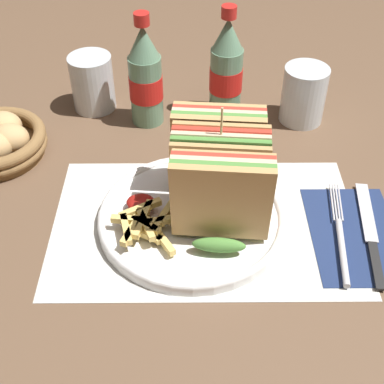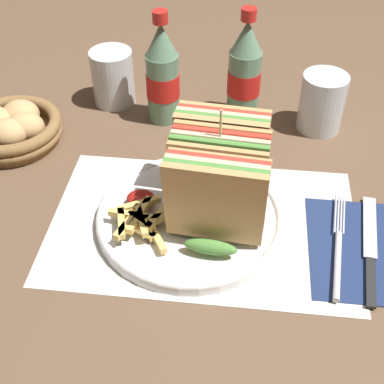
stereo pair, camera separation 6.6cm
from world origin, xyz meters
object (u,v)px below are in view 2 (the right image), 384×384
object	(u,v)px
club_sandwich	(219,175)
coke_bottle_far	(245,73)
fork	(338,254)
knife	(370,249)
glass_far	(113,77)
bread_basket	(12,128)
coke_bottle_near	(163,76)
plate_main	(190,217)
glass_near	(321,106)

from	to	relation	value
club_sandwich	coke_bottle_far	world-z (taller)	coke_bottle_far
fork	knife	bearing A→B (deg)	26.91
glass_far	coke_bottle_far	bearing A→B (deg)	-4.47
club_sandwich	bread_basket	bearing A→B (deg)	157.12
glass_far	knife	bearing A→B (deg)	-38.08
club_sandwich	coke_bottle_near	size ratio (longest dim) A/B	0.96
plate_main	glass_far	xyz separation A→B (m)	(-0.18, 0.30, 0.04)
plate_main	bread_basket	xyz separation A→B (m)	(-0.32, 0.16, 0.02)
club_sandwich	bread_basket	world-z (taller)	club_sandwich
fork	glass_near	world-z (taller)	glass_near
fork	glass_near	distance (m)	0.31
club_sandwich	coke_bottle_far	size ratio (longest dim) A/B	0.96
glass_near	fork	bearing A→B (deg)	-88.63
coke_bottle_near	plate_main	bearing A→B (deg)	-73.40
club_sandwich	glass_near	world-z (taller)	club_sandwich
glass_near	bread_basket	xyz separation A→B (m)	(-0.52, -0.10, -0.02)
coke_bottle_near	bread_basket	bearing A→B (deg)	-158.12
knife	glass_near	size ratio (longest dim) A/B	2.01
plate_main	bread_basket	size ratio (longest dim) A/B	1.60
coke_bottle_far	glass_near	world-z (taller)	coke_bottle_far
fork	coke_bottle_far	xyz separation A→B (m)	(-0.14, 0.33, 0.08)
plate_main	knife	distance (m)	0.25
plate_main	coke_bottle_near	xyz separation A→B (m)	(-0.08, 0.26, 0.08)
fork	glass_far	bearing A→B (deg)	144.28
plate_main	fork	bearing A→B (deg)	-12.66
fork	glass_far	distance (m)	0.52
glass_far	club_sandwich	bearing A→B (deg)	-53.78
coke_bottle_near	fork	bearing A→B (deg)	-47.39
glass_far	plate_main	bearing A→B (deg)	-59.74
plate_main	glass_near	world-z (taller)	glass_near
club_sandwich	bread_basket	distance (m)	0.39
coke_bottle_near	glass_near	bearing A→B (deg)	0.29
plate_main	coke_bottle_far	bearing A→B (deg)	77.92
coke_bottle_near	bread_basket	world-z (taller)	coke_bottle_near
fork	knife	size ratio (longest dim) A/B	0.96
club_sandwich	coke_bottle_far	xyz separation A→B (m)	(0.02, 0.27, 0.00)
fork	glass_near	size ratio (longest dim) A/B	1.94
knife	coke_bottle_near	distance (m)	0.44
plate_main	knife	bearing A→B (deg)	-6.75
fork	coke_bottle_far	size ratio (longest dim) A/B	0.98
plate_main	glass_near	bearing A→B (deg)	53.09
coke_bottle_near	knife	bearing A→B (deg)	-41.59
fork	knife	world-z (taller)	fork
knife	bread_basket	size ratio (longest dim) A/B	1.21
plate_main	glass_far	bearing A→B (deg)	120.26
club_sandwich	glass_far	xyz separation A→B (m)	(-0.21, 0.29, -0.03)
fork	glass_near	bearing A→B (deg)	98.22
knife	coke_bottle_far	size ratio (longest dim) A/B	1.02
plate_main	coke_bottle_far	size ratio (longest dim) A/B	1.35
club_sandwich	coke_bottle_near	bearing A→B (deg)	114.74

